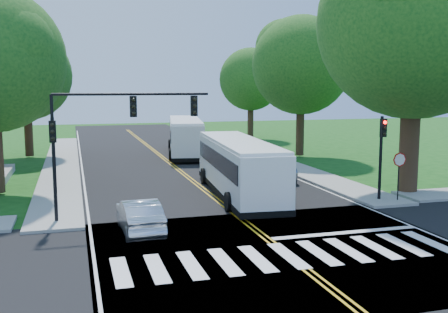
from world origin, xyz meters
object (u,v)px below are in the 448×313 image
object	(u,v)px
bus_lead	(238,166)
dark_sedan	(269,165)
signal_ne	(382,146)
bus_follow	(185,136)
suv	(273,168)
signal_nw	(107,125)
hatchback	(139,216)

from	to	relation	value
bus_lead	dark_sedan	distance (m)	7.26
dark_sedan	signal_ne	bearing A→B (deg)	108.81
bus_follow	bus_lead	bearing A→B (deg)	97.28
suv	bus_follow	bearing A→B (deg)	-66.08
signal_ne	suv	xyz separation A→B (m)	(-2.89, 8.10, -2.23)
suv	dark_sedan	bearing A→B (deg)	-89.64
bus_lead	bus_follow	xyz separation A→B (m)	(0.82, 18.18, 0.03)
signal_ne	bus_follow	distance (m)	22.65
suv	bus_lead	bearing A→B (deg)	60.73
signal_nw	dark_sedan	size ratio (longest dim) A/B	1.54
bus_follow	dark_sedan	xyz separation A→B (m)	(3.31, -12.28, -1.01)
signal_ne	bus_follow	xyz separation A→B (m)	(-5.91, 21.83, -1.27)
hatchback	dark_sedan	distance (m)	15.82
bus_lead	bus_follow	size ratio (longest dim) A/B	0.97
dark_sedan	hatchback	bearing A→B (deg)	52.46
signal_nw	bus_follow	world-z (taller)	signal_nw
bus_follow	suv	xyz separation A→B (m)	(3.02, -13.73, -0.96)
hatchback	dark_sedan	bearing A→B (deg)	-133.16
signal_nw	suv	world-z (taller)	signal_nw
signal_nw	signal_ne	xyz separation A→B (m)	(14.06, 0.01, -1.41)
bus_lead	dark_sedan	world-z (taller)	bus_lead
signal_ne	dark_sedan	size ratio (longest dim) A/B	0.95
hatchback	bus_lead	bearing A→B (deg)	-138.25
signal_nw	bus_follow	distance (m)	23.46
signal_ne	bus_lead	distance (m)	7.76
signal_nw	hatchback	world-z (taller)	signal_nw
bus_follow	hatchback	bearing A→B (deg)	83.52
signal_nw	dark_sedan	xyz separation A→B (m)	(11.45, 9.56, -3.69)
bus_lead	hatchback	bearing A→B (deg)	48.58
bus_lead	suv	distance (m)	5.95
signal_ne	bus_follow	bearing A→B (deg)	105.15
bus_follow	dark_sedan	world-z (taller)	bus_follow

